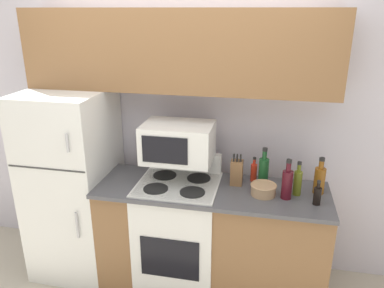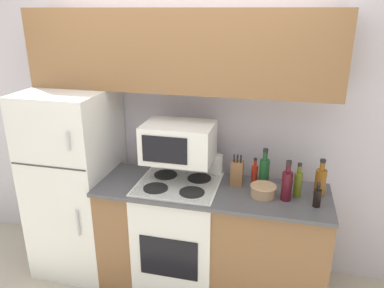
{
  "view_description": "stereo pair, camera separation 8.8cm",
  "coord_description": "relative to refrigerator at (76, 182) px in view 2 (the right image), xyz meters",
  "views": [
    {
      "loc": [
        0.71,
        -2.27,
        2.21
      ],
      "look_at": [
        0.18,
        0.25,
        1.27
      ],
      "focal_mm": 35.0,
      "sensor_mm": 36.0,
      "label": 1
    },
    {
      "loc": [
        0.79,
        -2.25,
        2.21
      ],
      "look_at": [
        0.18,
        0.25,
        1.27
      ],
      "focal_mm": 35.0,
      "sensor_mm": 36.0,
      "label": 2
    }
  ],
  "objects": [
    {
      "name": "refrigerator",
      "position": [
        0.0,
        0.0,
        0.0
      ],
      "size": [
        0.65,
        0.73,
        1.6
      ],
      "color": "white",
      "rests_on": "ground_plane"
    },
    {
      "name": "bottle_wine_green",
      "position": [
        1.58,
        0.06,
        0.24
      ],
      "size": [
        0.08,
        0.08,
        0.3
      ],
      "color": "#194C23",
      "rests_on": "lower_cabinets"
    },
    {
      "name": "upper_cabinets",
      "position": [
        0.88,
        0.2,
        1.11
      ],
      "size": [
        2.41,
        0.34,
        0.61
      ],
      "color": "brown",
      "rests_on": "refrigerator"
    },
    {
      "name": "bowl",
      "position": [
        1.59,
        -0.12,
        0.17
      ],
      "size": [
        0.19,
        0.19,
        0.08
      ],
      "color": "tan",
      "rests_on": "lower_cabinets"
    },
    {
      "name": "bottle_olive_oil",
      "position": [
        1.83,
        -0.06,
        0.22
      ],
      "size": [
        0.06,
        0.06,
        0.26
      ],
      "color": "#5B6619",
      "rests_on": "lower_cabinets"
    },
    {
      "name": "knife_block",
      "position": [
        1.38,
        0.02,
        0.22
      ],
      "size": [
        0.09,
        0.1,
        0.25
      ],
      "color": "brown",
      "rests_on": "lower_cabinets"
    },
    {
      "name": "stove",
      "position": [
        0.94,
        -0.08,
        -0.32
      ],
      "size": [
        0.63,
        0.59,
        1.09
      ],
      "color": "white",
      "rests_on": "ground_plane"
    },
    {
      "name": "bottle_soy_sauce",
      "position": [
        1.96,
        -0.18,
        0.19
      ],
      "size": [
        0.05,
        0.05,
        0.18
      ],
      "color": "black",
      "rests_on": "lower_cabinets"
    },
    {
      "name": "bottle_hot_sauce",
      "position": [
        1.51,
        0.11,
        0.2
      ],
      "size": [
        0.05,
        0.05,
        0.2
      ],
      "color": "red",
      "rests_on": "lower_cabinets"
    },
    {
      "name": "wall_back",
      "position": [
        0.88,
        0.39,
        0.47
      ],
      "size": [
        8.0,
        0.05,
        2.55
      ],
      "color": "silver",
      "rests_on": "ground_plane"
    },
    {
      "name": "lower_cabinets",
      "position": [
        1.2,
        -0.07,
        -0.34
      ],
      "size": [
        1.76,
        0.6,
        0.92
      ],
      "color": "brown",
      "rests_on": "ground_plane"
    },
    {
      "name": "microwave",
      "position": [
        0.92,
        0.0,
        0.44
      ],
      "size": [
        0.53,
        0.38,
        0.29
      ],
      "color": "white",
      "rests_on": "stove"
    },
    {
      "name": "bottle_whiskey",
      "position": [
        1.99,
        -0.0,
        0.23
      ],
      "size": [
        0.08,
        0.08,
        0.28
      ],
      "color": "brown",
      "rests_on": "lower_cabinets"
    },
    {
      "name": "bottle_wine_red",
      "position": [
        1.75,
        -0.13,
        0.24
      ],
      "size": [
        0.08,
        0.08,
        0.3
      ],
      "color": "#470F19",
      "rests_on": "lower_cabinets"
    }
  ]
}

